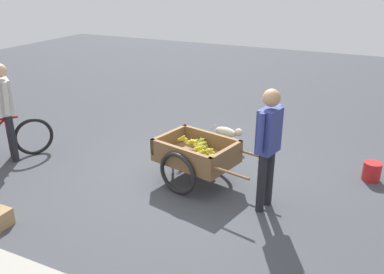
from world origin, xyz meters
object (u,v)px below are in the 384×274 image
Objects in this scene: dog at (228,133)px; bicycle at (2,141)px; fruit_cart at (197,156)px; cyclist_person at (5,104)px; vendor_person at (268,139)px; plastic_bucket at (372,171)px.

bicycle is at bearing 34.48° from dog.
fruit_cart is 1.25× the size of bicycle.
fruit_cart is 2.67× the size of dog.
fruit_cart is 3.32m from bicycle.
cyclist_person reaches higher than dog.
bicycle is 3.85m from dog.
bicycle is 0.87× the size of cyclist_person.
bicycle is at bearing 12.18° from fruit_cart.
cyclist_person reaches higher than bicycle.
vendor_person is at bearing -175.62° from cyclist_person.
dog is at bearing -87.29° from fruit_cart.
cyclist_person is at bearing -123.23° from bicycle.
fruit_cart is at bearing -167.82° from bicycle.
bicycle is at bearing 5.95° from vendor_person.
vendor_person is 1.16× the size of bicycle.
bicycle is 5.94m from plastic_bucket.
fruit_cart is 1.27m from vendor_person.
vendor_person is at bearing 49.17° from plastic_bucket.
vendor_person is 2.11m from plastic_bucket.
cyclist_person is at bearing 10.28° from fruit_cart.
cyclist_person is (-0.08, -0.13, 0.63)m from bicycle.
plastic_bucket is (-2.45, 0.26, -0.12)m from dog.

